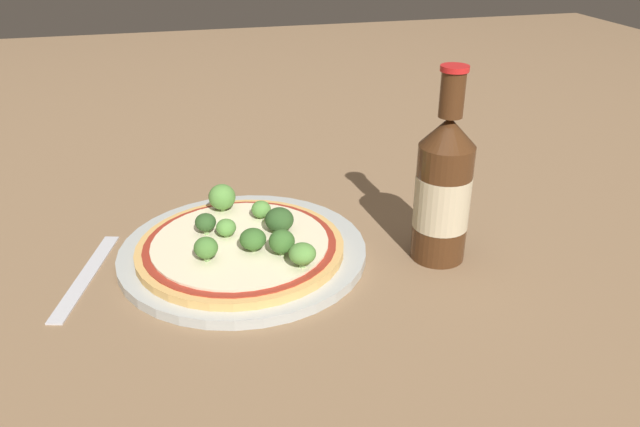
# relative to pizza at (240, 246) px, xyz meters

# --- Properties ---
(ground_plane) EXTENTS (3.00, 3.00, 0.00)m
(ground_plane) POSITION_rel_pizza_xyz_m (0.01, 0.03, -0.02)
(ground_plane) COLOR #846647
(plate) EXTENTS (0.30, 0.30, 0.01)m
(plate) POSITION_rel_pizza_xyz_m (0.00, 0.01, -0.01)
(plate) COLOR #B2B7B2
(plate) RESTS_ON ground_plane
(pizza) EXTENTS (0.25, 0.25, 0.01)m
(pizza) POSITION_rel_pizza_xyz_m (0.00, 0.00, 0.00)
(pizza) COLOR tan
(pizza) RESTS_ON plate
(broccoli_floret_0) EXTENTS (0.03, 0.03, 0.03)m
(broccoli_floret_0) POSITION_rel_pizza_xyz_m (-0.04, 0.03, 0.02)
(broccoli_floret_0) COLOR #7A9E5B
(broccoli_floret_0) RESTS_ON pizza
(broccoli_floret_1) EXTENTS (0.03, 0.03, 0.03)m
(broccoli_floret_1) POSITION_rel_pizza_xyz_m (-0.04, -0.03, 0.02)
(broccoli_floret_1) COLOR #7A9E5B
(broccoli_floret_1) RESTS_ON pizza
(broccoli_floret_2) EXTENTS (0.03, 0.03, 0.04)m
(broccoli_floret_2) POSITION_rel_pizza_xyz_m (-0.01, 0.09, 0.03)
(broccoli_floret_2) COLOR #7A9E5B
(broccoli_floret_2) RESTS_ON pizza
(broccoli_floret_3) EXTENTS (0.03, 0.03, 0.03)m
(broccoli_floret_3) POSITION_rel_pizza_xyz_m (0.06, -0.07, 0.02)
(broccoli_floret_3) COLOR #7A9E5B
(broccoli_floret_3) RESTS_ON pizza
(broccoli_floret_4) EXTENTS (0.03, 0.03, 0.03)m
(broccoli_floret_4) POSITION_rel_pizza_xyz_m (0.04, -0.04, 0.02)
(broccoli_floret_4) COLOR #7A9E5B
(broccoli_floret_4) RESTS_ON pizza
(broccoli_floret_5) EXTENTS (0.03, 0.03, 0.03)m
(broccoli_floret_5) POSITION_rel_pizza_xyz_m (0.01, -0.03, 0.02)
(broccoli_floret_5) COLOR #7A9E5B
(broccoli_floret_5) RESTS_ON pizza
(broccoli_floret_6) EXTENTS (0.04, 0.04, 0.03)m
(broccoli_floret_6) POSITION_rel_pizza_xyz_m (0.05, 0.01, 0.02)
(broccoli_floret_6) COLOR #7A9E5B
(broccoli_floret_6) RESTS_ON pizza
(broccoli_floret_7) EXTENTS (0.02, 0.02, 0.02)m
(broccoli_floret_7) POSITION_rel_pizza_xyz_m (0.03, 0.05, 0.02)
(broccoli_floret_7) COLOR #7A9E5B
(broccoli_floret_7) RESTS_ON pizza
(broccoli_floret_8) EXTENTS (0.02, 0.02, 0.02)m
(broccoli_floret_8) POSITION_rel_pizza_xyz_m (-0.01, 0.02, 0.02)
(broccoli_floret_8) COLOR #7A9E5B
(broccoli_floret_8) RESTS_ON pizza
(beer_bottle) EXTENTS (0.07, 0.07, 0.23)m
(beer_bottle) POSITION_rel_pizza_xyz_m (0.23, -0.05, 0.07)
(beer_bottle) COLOR #472814
(beer_bottle) RESTS_ON ground_plane
(fork) EXTENTS (0.07, 0.18, 0.00)m
(fork) POSITION_rel_pizza_xyz_m (-0.18, 0.01, -0.02)
(fork) COLOR silver
(fork) RESTS_ON ground_plane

